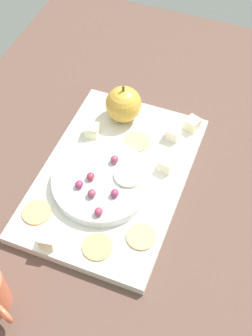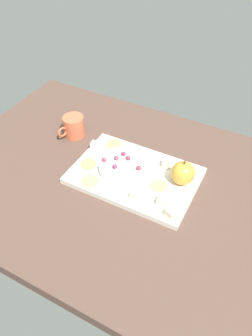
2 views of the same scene
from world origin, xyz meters
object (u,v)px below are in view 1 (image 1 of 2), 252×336
cheese_cube_2 (92,130)px  cracker_0 (98,247)px  grape_3 (114,159)px  grape_5 (79,184)px  grape_4 (92,193)px  serving_dish (101,184)px  cracker_3 (37,212)px  grape_0 (91,176)px  cracker_1 (141,237)px  cheese_cube_0 (167,165)px  apple_slice_0 (129,176)px  cheese_cube_3 (192,124)px  apple_whole (123,104)px  cheese_cube_1 (48,240)px  grape_2 (99,212)px  cracker_2 (137,142)px  platter (114,177)px  grape_1 (115,193)px  cheese_cube_4 (173,133)px

cheese_cube_2 → cracker_0: (22.97, 11.08, -1.08)cm
grape_3 → grape_5: (7.51, -3.80, -0.10)cm
grape_4 → serving_dish: bearing=177.4°
cracker_3 → grape_0: grape_0 is taller
cheese_cube_2 → grape_5: 14.40cm
serving_dish → cracker_1: size_ratio=3.54×
cheese_cube_2 → cracker_1: cheese_cube_2 is taller
cheese_cube_0 → apple_slice_0: same height
cheese_cube_3 → apple_whole: bearing=-81.5°
cheese_cube_0 → cracker_0: bearing=-15.5°
apple_whole → cheese_cube_1: size_ratio=2.91×
cracker_1 → grape_2: 8.51cm
apple_whole → cracker_0: apple_whole is taller
cheese_cube_2 → cracker_2: 9.37cm
cheese_cube_0 → cheese_cube_2: 16.90cm
serving_dish → apple_slice_0: size_ratio=3.44×
platter → cracker_2: size_ratio=7.56×
grape_2 → grape_4: bearing=-139.3°
cheese_cube_1 → grape_1: (-12.04, 7.42, 1.46)cm
grape_0 → grape_1: 5.91cm
cheese_cube_3 → grape_3: (15.34, -10.82, 1.52)cm
apple_whole → cracker_2: apple_whole is taller
cracker_3 → grape_4: 10.42cm
cracker_2 → cheese_cube_4: bearing=121.1°
cheese_cube_3 → cheese_cube_4: size_ratio=1.00×
cheese_cube_4 → grape_4: size_ratio=1.53×
cheese_cube_0 → grape_2: size_ratio=1.53×
cheese_cube_4 → cracker_0: bearing=-8.9°
serving_dish → cracker_2: size_ratio=3.54×
platter → cracker_0: size_ratio=7.56×
cheese_cube_1 → cheese_cube_0: bearing=148.9°
cracker_1 → grape_1: bearing=-127.0°
cheese_cube_4 → cracker_2: cheese_cube_4 is taller
cheese_cube_4 → cracker_0: (28.17, -4.40, -1.08)cm
apple_whole → cracker_2: size_ratio=1.42×
cheese_cube_0 → cheese_cube_4: same height
cheese_cube_2 → apple_slice_0: (8.55, 11.17, 1.05)cm
serving_dish → grape_4: size_ratio=11.10×
cheese_cube_2 → grape_2: grape_2 is taller
cheese_cube_4 → cracker_0: 28.53cm
grape_3 → grape_0: bearing=-26.6°
cheese_cube_0 → cheese_cube_2: (-2.85, -16.66, 0.00)cm
grape_1 → grape_5: same height
cheese_cube_2 → apple_slice_0: size_ratio=0.47×
grape_0 → grape_4: size_ratio=1.00×
cracker_1 → cheese_cube_2: bearing=-136.8°
cheese_cube_4 → grape_0: size_ratio=1.53×
cheese_cube_1 → apple_slice_0: same height
cheese_cube_4 → grape_3: (11.54, -7.99, 1.52)cm
serving_dish → apple_whole: size_ratio=2.49×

